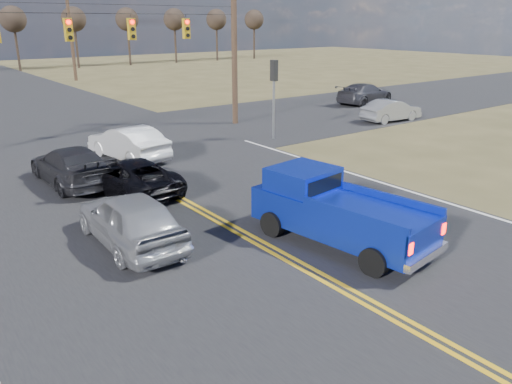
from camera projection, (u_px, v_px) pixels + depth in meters
ground at (376, 308)px, 10.39m from camera, size 160.00×160.00×0.00m
road_main at (158, 187)px, 17.93m from camera, size 14.00×120.00×0.02m
road_cross at (82, 146)px, 23.96m from camera, size 120.00×12.00×0.02m
signal_gantry at (82, 35)px, 22.44m from camera, size 19.60×4.83×10.00m
utility_poles at (76, 32)px, 21.50m from camera, size 19.60×58.32×10.00m
treeline at (18, 20)px, 28.86m from camera, size 87.00×117.80×7.40m
pickup_truck at (335, 211)px, 13.19m from camera, size 2.52×5.18×1.87m
silver_suv at (130, 219)px, 13.13m from camera, size 1.82×4.32×1.46m
black_suv at (130, 176)px, 17.11m from camera, size 2.38×4.59×1.24m
white_car_queue at (128, 143)px, 21.39m from camera, size 2.16×4.53×1.43m
dgrey_car_queue at (71, 166)px, 18.14m from camera, size 1.99×4.76×1.37m
cross_car_east_near at (391, 110)px, 29.59m from camera, size 1.65×3.99×1.28m
cross_car_east_far at (365, 93)px, 35.93m from camera, size 2.66×5.22×1.45m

